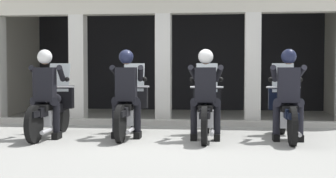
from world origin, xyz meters
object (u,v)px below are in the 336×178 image
police_officer_far_left (45,86)px  motorcycle_center_left (130,109)px  motorcycle_far_left (52,109)px  police_officer_center_right (206,86)px  police_officer_far_right (288,87)px  motorcycle_center_right (206,110)px  police_officer_center_left (127,86)px  motorcycle_far_right (286,111)px

police_officer_far_left → motorcycle_center_left: size_ratio=0.78×
motorcycle_far_left → motorcycle_center_left: same height
police_officer_far_left → police_officer_center_right: bearing=7.8°
police_officer_far_left → police_officer_far_right: size_ratio=1.00×
police_officer_far_left → motorcycle_center_right: (2.83, 0.42, -0.44)m
motorcycle_far_left → police_officer_center_left: 1.48m
police_officer_far_right → motorcycle_center_left: bearing=-172.6°
police_officer_center_left → police_officer_center_right: same height
motorcycle_center_left → police_officer_far_right: police_officer_far_right is taller
motorcycle_far_right → motorcycle_center_left: bearing=-166.9°
police_officer_center_right → police_officer_far_right: size_ratio=1.00×
police_officer_far_left → motorcycle_center_right: size_ratio=0.78×
police_officer_center_right → motorcycle_far_left: bearing=-173.1°
motorcycle_center_left → motorcycle_far_left: bearing=-162.0°
motorcycle_center_right → police_officer_far_right: bearing=1.7°
police_officer_center_right → motorcycle_far_right: (1.41, 0.37, -0.44)m
police_officer_center_left → motorcycle_center_right: size_ratio=0.78×
motorcycle_far_left → motorcycle_center_left: 1.43m
police_officer_center_left → motorcycle_far_right: 2.87m
police_officer_center_left → police_officer_far_right: bearing=8.4°
motorcycle_far_left → police_officer_far_left: police_officer_far_left is taller
motorcycle_far_left → police_officer_center_left: (1.41, -0.05, 0.44)m
motorcycle_center_right → motorcycle_far_right: (1.41, 0.08, 0.00)m
motorcycle_far_left → police_officer_far_right: 4.26m
motorcycle_center_left → police_officer_far_left: bearing=-151.3°
police_officer_center_left → police_officer_center_right: size_ratio=1.00×
motorcycle_far_left → motorcycle_far_right: 4.24m
police_officer_far_right → motorcycle_far_right: bearing=103.2°
police_officer_far_left → motorcycle_far_right: size_ratio=0.78×
motorcycle_center_left → police_officer_center_left: bearing=-81.6°
police_officer_far_left → police_officer_far_right: bearing=8.0°
police_officer_far_right → police_officer_far_left: bearing=-163.6°
motorcycle_center_left → police_officer_center_left: 0.52m
police_officer_center_right → police_officer_center_left: bearing=-174.0°
motorcycle_center_left → police_officer_center_left: size_ratio=1.29×
motorcycle_center_left → motorcycle_center_right: same height
police_officer_far_right → motorcycle_far_left: bearing=-167.5°
motorcycle_far_left → motorcycle_far_right: size_ratio=1.00×
police_officer_far_left → motorcycle_center_left: bearing=25.1°
motorcycle_far_right → police_officer_center_right: bearing=-152.1°
motorcycle_center_right → police_officer_far_left: bearing=-161.7°
motorcycle_center_right → motorcycle_center_left: bearing=-174.0°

